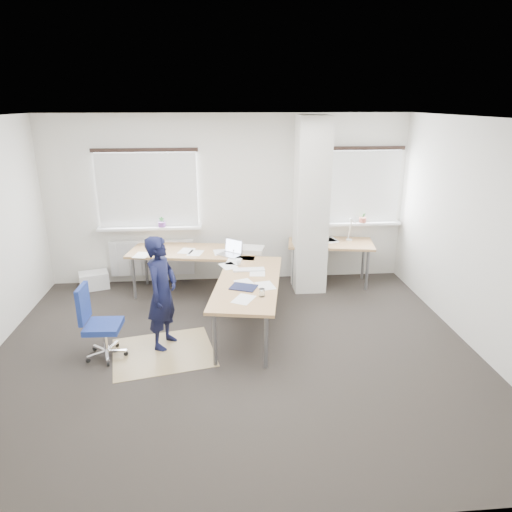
{
  "coord_description": "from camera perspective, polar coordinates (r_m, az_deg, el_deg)",
  "views": [
    {
      "loc": [
        -0.17,
        -5.02,
        2.98
      ],
      "look_at": [
        0.34,
        0.9,
        0.95
      ],
      "focal_mm": 32.0,
      "sensor_mm": 36.0,
      "label": 1
    }
  ],
  "objects": [
    {
      "name": "person",
      "position": [
        5.77,
        -11.66,
        -4.51
      ],
      "size": [
        0.51,
        0.62,
        1.45
      ],
      "primitive_type": "imported",
      "rotation": [
        0.0,
        0.0,
        1.2
      ],
      "color": "black",
      "rests_on": "ground"
    },
    {
      "name": "floor_mat",
      "position": [
        5.93,
        -11.5,
        -11.7
      ],
      "size": [
        1.4,
        1.25,
        0.01
      ],
      "primitive_type": "cube",
      "rotation": [
        0.0,
        0.0,
        0.21
      ],
      "color": "#957C51",
      "rests_on": "ground"
    },
    {
      "name": "ground",
      "position": [
        5.84,
        -2.59,
        -11.82
      ],
      "size": [
        6.0,
        6.0,
        0.0
      ],
      "primitive_type": "plane",
      "color": "black",
      "rests_on": "ground"
    },
    {
      "name": "desk_main",
      "position": [
        6.65,
        -4.32,
        -1.31
      ],
      "size": [
        2.4,
        2.98,
        0.96
      ],
      "rotation": [
        0.0,
        0.0,
        -0.17
      ],
      "color": "#9E7844",
      "rests_on": "ground"
    },
    {
      "name": "white_crate",
      "position": [
        8.08,
        -19.57,
        -2.87
      ],
      "size": [
        0.53,
        0.45,
        0.27
      ],
      "primitive_type": "cube",
      "rotation": [
        0.0,
        0.0,
        0.32
      ],
      "color": "white",
      "rests_on": "ground"
    },
    {
      "name": "task_chair",
      "position": [
        5.91,
        -18.71,
        -9.63
      ],
      "size": [
        0.51,
        0.5,
        0.94
      ],
      "rotation": [
        0.0,
        0.0,
        -0.04
      ],
      "color": "navy",
      "rests_on": "ground"
    },
    {
      "name": "room_shell",
      "position": [
        5.62,
        -1.18,
        6.21
      ],
      "size": [
        6.04,
        5.04,
        2.82
      ],
      "color": "silver",
      "rests_on": "ground"
    },
    {
      "name": "desk_side",
      "position": [
        7.76,
        9.29,
        1.41
      ],
      "size": [
        1.5,
        0.93,
        1.22
      ],
      "rotation": [
        0.0,
        0.0,
        -0.17
      ],
      "color": "#9E7844",
      "rests_on": "ground"
    }
  ]
}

